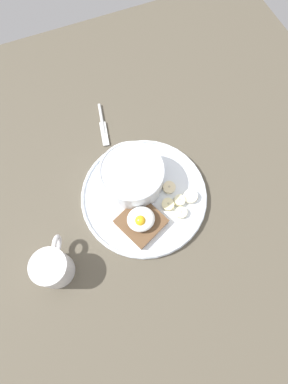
{
  "coord_description": "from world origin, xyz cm",
  "views": [
    {
      "loc": [
        9.34,
        22.86,
        67.56
      ],
      "look_at": [
        0.0,
        0.0,
        5.0
      ],
      "focal_mm": 28.0,
      "sensor_mm": 36.0,
      "label": 1
    }
  ],
  "objects": [
    {
      "name": "toast_slice",
      "position": [
        3.09,
        5.84,
        3.88
      ],
      "size": [
        11.57,
        11.57,
        1.59
      ],
      "color": "brown",
      "rests_on": "plate"
    },
    {
      "name": "coffee_mug",
      "position": [
        23.35,
        8.52,
        5.92
      ],
      "size": [
        7.44,
        10.09,
        7.6
      ],
      "color": "silver",
      "rests_on": "ground_plane"
    },
    {
      "name": "poached_egg",
      "position": [
        3.13,
        5.91,
        5.93
      ],
      "size": [
        6.07,
        5.65,
        3.24
      ],
      "color": "white",
      "rests_on": "toast_slice"
    },
    {
      "name": "banana_slice_front",
      "position": [
        -6.83,
        4.49,
        3.74
      ],
      "size": [
        3.67,
        3.73,
        1.67
      ],
      "color": "#F3ECB8",
      "rests_on": "plate"
    },
    {
      "name": "banana_slice_left",
      "position": [
        -9.66,
        4.54,
        3.61
      ],
      "size": [
        4.59,
        4.55,
        1.49
      ],
      "color": "beige",
      "rests_on": "plate"
    },
    {
      "name": "banana_slice_right",
      "position": [
        -4.1,
        4.4,
        3.71
      ],
      "size": [
        3.37,
        3.26,
        1.6
      ],
      "color": "beige",
      "rests_on": "plate"
    },
    {
      "name": "plate",
      "position": [
        0.0,
        0.0,
        2.8
      ],
      "size": [
        29.16,
        29.16,
        1.6
      ],
      "color": "white",
      "rests_on": "ground_plane"
    },
    {
      "name": "oatmeal_bowl",
      "position": [
        1.25,
        -3.96,
        6.47
      ],
      "size": [
        14.37,
        14.37,
        7.01
      ],
      "color": "white",
      "rests_on": "plate"
    },
    {
      "name": "banana_slice_back",
      "position": [
        -6.01,
        0.61,
        3.58
      ],
      "size": [
        3.66,
        3.74,
        1.42
      ],
      "color": "beige",
      "rests_on": "plate"
    },
    {
      "name": "knife",
      "position": [
        2.38,
        -22.38,
        2.4
      ],
      "size": [
        3.59,
        12.66,
        0.8
      ],
      "color": "silver",
      "rests_on": "ground_plane"
    },
    {
      "name": "ground_plane",
      "position": [
        0.0,
        0.0,
        1.0
      ],
      "size": [
        120.0,
        120.0,
        2.0
      ],
      "primitive_type": "cube",
      "color": "brown",
      "rests_on": "ground"
    },
    {
      "name": "banana_slice_inner",
      "position": [
        -6.02,
        7.22,
        3.54
      ],
      "size": [
        3.66,
        3.67,
        1.14
      ],
      "color": "#F1E7B5",
      "rests_on": "plate"
    }
  ]
}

